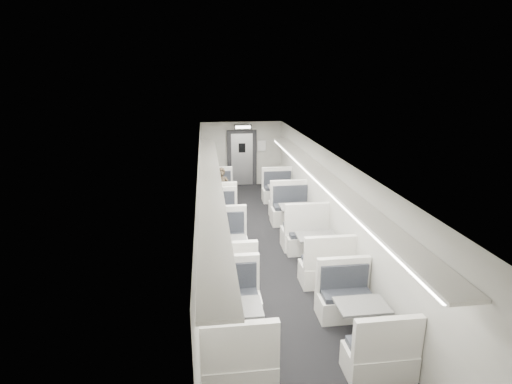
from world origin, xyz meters
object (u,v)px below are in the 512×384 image
object	(u,v)px
exit_sign	(243,127)
booth_left_b	(221,221)
passenger	(222,191)
booth_right_c	(316,250)
booth_left_a	(218,197)
booth_right_a	(282,197)
booth_left_d	(234,327)
vestibule_door	(242,158)
booth_right_d	(361,323)
booth_left_c	(226,257)
booth_right_b	(297,220)

from	to	relation	value
exit_sign	booth_left_b	bearing A→B (deg)	-103.42
passenger	exit_sign	bearing A→B (deg)	89.83
booth_right_c	passenger	size ratio (longest dim) A/B	1.48
booth_left_a	booth_right_a	world-z (taller)	booth_left_a
passenger	booth_left_d	bearing A→B (deg)	-71.82
booth_left_a	vestibule_door	distance (m)	2.89
booth_left_a	booth_left_d	world-z (taller)	booth_left_d
exit_sign	booth_right_c	bearing A→B (deg)	-81.02
booth_left_d	passenger	world-z (taller)	passenger
booth_left_b	booth_right_c	distance (m)	2.93
booth_right_d	vestibule_door	world-z (taller)	vestibule_door
booth_right_c	exit_sign	size ratio (longest dim) A/B	3.38
booth_left_d	passenger	bearing A→B (deg)	89.09
booth_right_a	exit_sign	xyz separation A→B (m)	(-1.00, 2.39, 1.91)
booth_left_c	vestibule_door	bearing A→B (deg)	81.81
booth_left_b	vestibule_door	size ratio (longest dim) A/B	0.93
vestibule_door	booth_right_c	bearing A→B (deg)	-81.66
booth_right_a	exit_sign	distance (m)	3.21
booth_left_c	booth_left_d	world-z (taller)	booth_left_c
booth_left_a	passenger	world-z (taller)	passenger
booth_left_b	booth_right_a	xyz separation A→B (m)	(2.00, 1.81, 0.03)
booth_right_a	booth_right_b	xyz separation A→B (m)	(0.00, -2.12, 0.03)
vestibule_door	booth_right_d	bearing A→B (deg)	-83.97
booth_right_d	booth_right_a	bearing A→B (deg)	90.00
booth_left_c	booth_right_a	bearing A→B (deg)	63.84
booth_left_b	booth_left_c	size ratio (longest dim) A/B	0.87
booth_right_b	vestibule_door	world-z (taller)	vestibule_door
booth_left_d	booth_right_d	bearing A→B (deg)	-2.86
booth_left_a	booth_right_b	bearing A→B (deg)	-49.75
booth_right_c	exit_sign	bearing A→B (deg)	98.98
booth_left_c	booth_right_c	world-z (taller)	booth_left_c
booth_left_a	booth_left_d	distance (m)	6.73
booth_left_a	exit_sign	xyz separation A→B (m)	(1.00, 2.14, 1.91)
booth_left_d	booth_right_c	xyz separation A→B (m)	(2.00, 2.54, -0.00)
booth_left_a	passenger	size ratio (longest dim) A/B	1.48
booth_right_d	exit_sign	bearing A→B (deg)	96.36
booth_left_c	passenger	distance (m)	3.90
booth_right_d	exit_sign	xyz separation A→B (m)	(-1.00, 8.97, 1.93)
booth_left_b	exit_sign	size ratio (longest dim) A/B	3.14
booth_left_b	booth_right_b	bearing A→B (deg)	-8.80
booth_right_c	vestibule_door	world-z (taller)	vestibule_door
booth_right_b	booth_right_d	xyz separation A→B (m)	(0.00, -4.47, -0.06)
booth_right_d	passenger	world-z (taller)	passenger
booth_left_d	booth_right_b	distance (m)	4.81
exit_sign	booth_left_d	bearing A→B (deg)	-96.43
booth_right_c	booth_left_d	bearing A→B (deg)	-128.21
booth_left_a	booth_right_a	distance (m)	2.02
booth_right_d	booth_left_c	bearing A→B (deg)	128.49
booth_right_a	vestibule_door	distance (m)	3.11
booth_right_d	vestibule_door	bearing A→B (deg)	96.03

